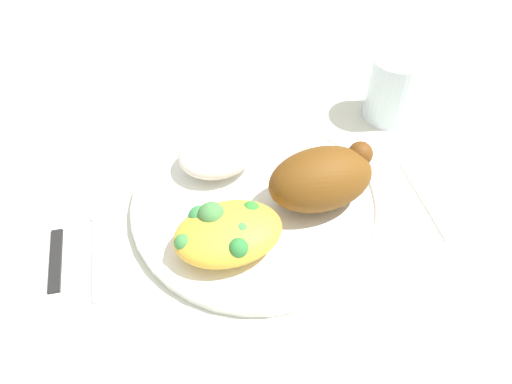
{
  "coord_description": "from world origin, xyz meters",
  "views": [
    {
      "loc": [
        -0.11,
        -0.36,
        0.46
      ],
      "look_at": [
        0.0,
        0.0,
        0.03
      ],
      "focal_mm": 35.69,
      "sensor_mm": 36.0,
      "label": 1
    }
  ],
  "objects_px": {
    "mac_cheese_with_broccoli": "(226,231)",
    "napkin": "(450,193)",
    "water_glass": "(392,88)",
    "plate": "(256,202)",
    "fork": "(96,239)",
    "roasted_chicken": "(322,178)",
    "rice_pile": "(216,154)",
    "knife": "(57,231)"
  },
  "relations": [
    {
      "from": "mac_cheese_with_broccoli",
      "to": "napkin",
      "type": "relative_size",
      "value": 0.94
    },
    {
      "from": "water_glass",
      "to": "mac_cheese_with_broccoli",
      "type": "bearing_deg",
      "value": -149.68
    },
    {
      "from": "plate",
      "to": "fork",
      "type": "relative_size",
      "value": 2.01
    },
    {
      "from": "mac_cheese_with_broccoli",
      "to": "fork",
      "type": "relative_size",
      "value": 0.81
    },
    {
      "from": "roasted_chicken",
      "to": "fork",
      "type": "height_order",
      "value": "roasted_chicken"
    },
    {
      "from": "mac_cheese_with_broccoli",
      "to": "roasted_chicken",
      "type": "bearing_deg",
      "value": 14.01
    },
    {
      "from": "roasted_chicken",
      "to": "rice_pile",
      "type": "distance_m",
      "value": 0.13
    },
    {
      "from": "roasted_chicken",
      "to": "fork",
      "type": "bearing_deg",
      "value": 173.54
    },
    {
      "from": "rice_pile",
      "to": "plate",
      "type": "bearing_deg",
      "value": -65.06
    },
    {
      "from": "plate",
      "to": "water_glass",
      "type": "height_order",
      "value": "water_glass"
    },
    {
      "from": "knife",
      "to": "mac_cheese_with_broccoli",
      "type": "bearing_deg",
      "value": -24.5
    },
    {
      "from": "rice_pile",
      "to": "water_glass",
      "type": "xyz_separation_m",
      "value": [
        0.25,
        0.04,
        0.01
      ]
    },
    {
      "from": "plate",
      "to": "fork",
      "type": "xyz_separation_m",
      "value": [
        -0.18,
        0.01,
        -0.01
      ]
    },
    {
      "from": "roasted_chicken",
      "to": "mac_cheese_with_broccoli",
      "type": "xyz_separation_m",
      "value": [
        -0.12,
        -0.03,
        -0.01
      ]
    },
    {
      "from": "rice_pile",
      "to": "napkin",
      "type": "relative_size",
      "value": 0.74
    },
    {
      "from": "mac_cheese_with_broccoli",
      "to": "fork",
      "type": "distance_m",
      "value": 0.15
    },
    {
      "from": "fork",
      "to": "knife",
      "type": "relative_size",
      "value": 0.75
    },
    {
      "from": "knife",
      "to": "plate",
      "type": "bearing_deg",
      "value": -7.33
    },
    {
      "from": "roasted_chicken",
      "to": "napkin",
      "type": "xyz_separation_m",
      "value": [
        0.16,
        -0.03,
        -0.05
      ]
    },
    {
      "from": "plate",
      "to": "roasted_chicken",
      "type": "distance_m",
      "value": 0.08
    },
    {
      "from": "rice_pile",
      "to": "mac_cheese_with_broccoli",
      "type": "distance_m",
      "value": 0.12
    },
    {
      "from": "plate",
      "to": "napkin",
      "type": "bearing_deg",
      "value": -12.47
    },
    {
      "from": "fork",
      "to": "knife",
      "type": "distance_m",
      "value": 0.05
    },
    {
      "from": "rice_pile",
      "to": "water_glass",
      "type": "height_order",
      "value": "water_glass"
    },
    {
      "from": "roasted_chicken",
      "to": "napkin",
      "type": "relative_size",
      "value": 1.0
    },
    {
      "from": "water_glass",
      "to": "plate",
      "type": "bearing_deg",
      "value": -154.47
    },
    {
      "from": "fork",
      "to": "mac_cheese_with_broccoli",
      "type": "bearing_deg",
      "value": -23.0
    },
    {
      "from": "mac_cheese_with_broccoli",
      "to": "water_glass",
      "type": "distance_m",
      "value": 0.31
    },
    {
      "from": "water_glass",
      "to": "roasted_chicken",
      "type": "bearing_deg",
      "value": -139.84
    },
    {
      "from": "napkin",
      "to": "fork",
      "type": "bearing_deg",
      "value": 172.18
    },
    {
      "from": "roasted_chicken",
      "to": "mac_cheese_with_broccoli",
      "type": "bearing_deg",
      "value": -165.99
    },
    {
      "from": "mac_cheese_with_broccoli",
      "to": "knife",
      "type": "height_order",
      "value": "mac_cheese_with_broccoli"
    },
    {
      "from": "plate",
      "to": "knife",
      "type": "bearing_deg",
      "value": 172.67
    },
    {
      "from": "napkin",
      "to": "knife",
      "type": "bearing_deg",
      "value": 170.06
    },
    {
      "from": "water_glass",
      "to": "napkin",
      "type": "bearing_deg",
      "value": -87.09
    },
    {
      "from": "plate",
      "to": "napkin",
      "type": "xyz_separation_m",
      "value": [
        0.23,
        -0.05,
        -0.01
      ]
    },
    {
      "from": "roasted_chicken",
      "to": "mac_cheese_with_broccoli",
      "type": "relative_size",
      "value": 1.07
    },
    {
      "from": "rice_pile",
      "to": "water_glass",
      "type": "relative_size",
      "value": 1.0
    },
    {
      "from": "rice_pile",
      "to": "mac_cheese_with_broccoli",
      "type": "relative_size",
      "value": 0.79
    },
    {
      "from": "roasted_chicken",
      "to": "rice_pile",
      "type": "height_order",
      "value": "roasted_chicken"
    },
    {
      "from": "plate",
      "to": "mac_cheese_with_broccoli",
      "type": "xyz_separation_m",
      "value": [
        -0.05,
        -0.05,
        0.03
      ]
    },
    {
      "from": "mac_cheese_with_broccoli",
      "to": "rice_pile",
      "type": "bearing_deg",
      "value": 81.13
    }
  ]
}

